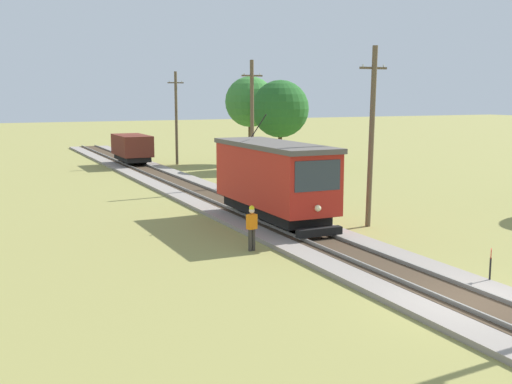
{
  "coord_description": "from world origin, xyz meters",
  "views": [
    {
      "loc": [
        -12.89,
        -13.25,
        6.02
      ],
      "look_at": [
        -0.51,
        13.57,
        1.46
      ],
      "focal_mm": 44.64,
      "sensor_mm": 36.0,
      "label": 1
    }
  ],
  "objects": [
    {
      "name": "red_tram",
      "position": [
        0.0,
        12.73,
        2.19
      ],
      "size": [
        2.6,
        8.54,
        4.79
      ],
      "color": "red",
      "rests_on": "rail_right"
    },
    {
      "name": "freight_car",
      "position": [
        0.0,
        39.56,
        1.56
      ],
      "size": [
        2.4,
        5.2,
        2.31
      ],
      "color": "maroon",
      "rests_on": "rail_right"
    },
    {
      "name": "track_worker",
      "position": [
        -2.95,
        8.67,
        0.98
      ],
      "size": [
        0.43,
        0.33,
        1.78
      ],
      "rotation": [
        0.0,
        0.0,
        -1.32
      ],
      "color": "#38332D",
      "rests_on": "ground"
    },
    {
      "name": "rail_right",
      "position": [
        0.72,
        0.0,
        0.25
      ],
      "size": [
        0.07,
        120.0,
        0.14
      ],
      "primitive_type": "cube",
      "color": "gray",
      "rests_on": "track_ballast"
    },
    {
      "name": "utility_pole_near_tram",
      "position": [
        3.81,
        10.53,
        4.16
      ],
      "size": [
        1.4,
        0.44,
        8.14
      ],
      "color": "brown",
      "rests_on": "ground"
    },
    {
      "name": "rail_left",
      "position": [
        -0.72,
        0.0,
        0.25
      ],
      "size": [
        0.07,
        120.0,
        0.14
      ],
      "primitive_type": "cube",
      "color": "gray",
      "rests_on": "track_ballast"
    },
    {
      "name": "track_ballast",
      "position": [
        0.0,
        0.0,
        0.09
      ],
      "size": [
        4.2,
        120.0,
        0.18
      ],
      "primitive_type": "cube",
      "color": "gray",
      "rests_on": "ground"
    },
    {
      "name": "utility_pole_far",
      "position": [
        3.81,
        39.15,
        4.05
      ],
      "size": [
        1.4,
        0.27,
        7.91
      ],
      "color": "brown",
      "rests_on": "ground"
    },
    {
      "name": "tree_right_near",
      "position": [
        10.31,
        32.38,
        4.84
      ],
      "size": [
        4.57,
        4.57,
        7.14
      ],
      "color": "#4C3823",
      "rests_on": "ground"
    },
    {
      "name": "ground_plane",
      "position": [
        0.0,
        0.0,
        0.0
      ],
      "size": [
        260.0,
        260.0,
        0.0
      ],
      "primitive_type": "plane",
      "color": "olive"
    },
    {
      "name": "tree_left_far",
      "position": [
        9.93,
        37.38,
        5.35
      ],
      "size": [
        4.36,
        4.36,
        7.54
      ],
      "color": "#4C3823",
      "rests_on": "ground"
    },
    {
      "name": "utility_pole_mid",
      "position": [
        3.81,
        23.49,
        4.16
      ],
      "size": [
        1.4,
        0.34,
        8.13
      ],
      "color": "brown",
      "rests_on": "ground"
    },
    {
      "name": "sleeper_bed",
      "position": [
        0.0,
        0.0,
        0.18
      ],
      "size": [
        2.04,
        120.0,
        0.01
      ],
      "primitive_type": "cube",
      "color": "#423323",
      "rests_on": "track_ballast"
    },
    {
      "name": "trackside_signal_marker",
      "position": [
        2.06,
        1.39,
        0.67
      ],
      "size": [
        0.21,
        0.21,
        1.18
      ],
      "color": "black",
      "rests_on": "ground"
    }
  ]
}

